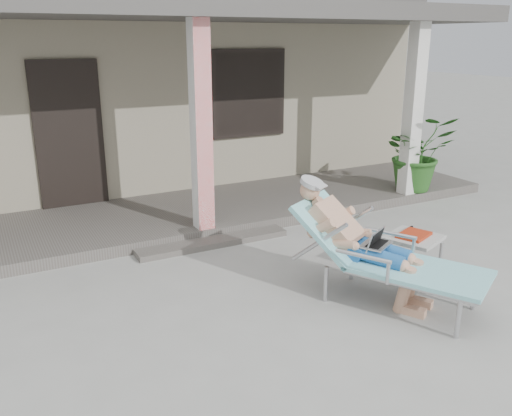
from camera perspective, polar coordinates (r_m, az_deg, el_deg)
ground at (r=5.45m, az=3.42°, el=-10.18°), size 60.00×60.00×0.00m
house at (r=10.94m, az=-14.71°, el=12.41°), size 10.40×5.40×3.30m
porch_deck at (r=7.94m, az=-7.83°, el=-0.69°), size 10.00×2.00×0.15m
porch_overhang at (r=7.50m, az=-8.57°, el=19.29°), size 10.00×2.30×2.85m
porch_step at (r=6.94m, az=-4.50°, el=-3.60°), size 2.00×0.30×0.07m
lounger at (r=5.41m, az=12.21°, el=-1.78°), size 1.54×1.99×1.27m
side_table at (r=6.22m, az=16.22°, el=-3.23°), size 0.69×0.69×0.48m
potted_palm at (r=9.13m, az=16.65°, el=5.60°), size 1.35×1.26×1.23m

